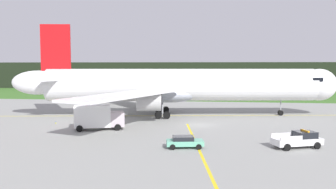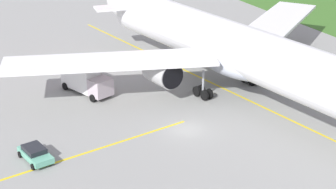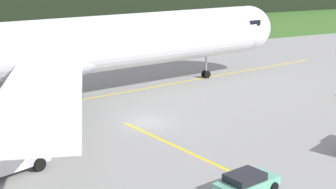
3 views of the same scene
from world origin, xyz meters
name	(u,v)px [view 1 (image 1 of 3)]	position (x,y,z in m)	size (l,w,h in m)	color
ground	(198,125)	(0.00, 0.00, 0.00)	(320.00, 320.00, 0.00)	gray
grass_verge	(208,94)	(0.00, 58.76, 0.02)	(320.00, 46.75, 0.04)	#3B6A27
distant_tree_line	(210,76)	(0.00, 80.90, 5.05)	(288.00, 6.18, 10.11)	black
taxiway_centerline_main	(181,116)	(-3.62, 9.85, 0.00)	(75.55, 0.30, 0.01)	yellow
taxiway_centerline_spur	(199,150)	(0.91, -15.93, 0.00)	(33.82, 0.30, 0.01)	yellow
airliner	(178,86)	(-4.22, 9.75, 5.36)	(57.79, 48.27, 16.13)	white
ops_pickup_truck	(299,140)	(11.64, -13.41, 0.90)	(5.69, 3.82, 1.94)	silver
catering_truck	(97,117)	(-13.77, -5.83, 1.83)	(7.22, 4.57, 3.62)	#B5A7B0
staff_car	(184,141)	(-0.72, -15.17, 0.70)	(4.27, 2.65, 1.30)	#60AE90
taxiway_edge_light_west	(56,123)	(-21.74, -2.02, 0.22)	(0.12, 0.12, 0.40)	yellow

